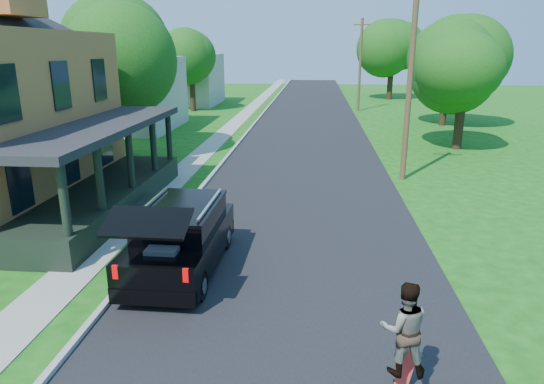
# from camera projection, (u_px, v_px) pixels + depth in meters

# --- Properties ---
(ground) EXTENTS (140.00, 140.00, 0.00)m
(ground) POSITION_uv_depth(u_px,v_px,m) (286.00, 303.00, 11.12)
(ground) COLOR #115110
(ground) RESTS_ON ground
(street) EXTENTS (8.00, 120.00, 0.02)m
(street) POSITION_uv_depth(u_px,v_px,m) (306.00, 142.00, 30.21)
(street) COLOR black
(street) RESTS_ON ground
(curb) EXTENTS (0.15, 120.00, 0.12)m
(curb) POSITION_uv_depth(u_px,v_px,m) (241.00, 140.00, 30.55)
(curb) COLOR #A0A09B
(curb) RESTS_ON ground
(sidewalk) EXTENTS (1.30, 120.00, 0.03)m
(sidewalk) POSITION_uv_depth(u_px,v_px,m) (217.00, 140.00, 30.69)
(sidewalk) COLOR #9B9A93
(sidewalk) RESTS_ON ground
(front_walk) EXTENTS (6.50, 1.20, 0.03)m
(front_walk) POSITION_uv_depth(u_px,v_px,m) (36.00, 208.00, 17.66)
(front_walk) COLOR #9B9A93
(front_walk) RESTS_ON ground
(neighbor_house_mid) EXTENTS (12.78, 12.78, 8.30)m
(neighbor_house_mid) POSITION_uv_depth(u_px,v_px,m) (115.00, 69.00, 33.98)
(neighbor_house_mid) COLOR beige
(neighbor_house_mid) RESTS_ON ground
(neighbor_house_far) EXTENTS (12.78, 12.78, 8.30)m
(neighbor_house_far) POSITION_uv_depth(u_px,v_px,m) (178.00, 62.00, 49.25)
(neighbor_house_far) COLOR beige
(neighbor_house_far) RESTS_ON ground
(black_suv) EXTENTS (2.00, 5.06, 2.35)m
(black_suv) POSITION_uv_depth(u_px,v_px,m) (181.00, 238.00, 12.53)
(black_suv) COLOR black
(black_suv) RESTS_ON ground
(skateboarder) EXTENTS (0.80, 0.63, 1.63)m
(skateboarder) POSITION_uv_depth(u_px,v_px,m) (404.00, 329.00, 7.82)
(skateboarder) COLOR black
(skateboarder) RESTS_ON ground
(skateboard) EXTENTS (0.46, 0.32, 0.84)m
(skateboard) POSITION_uv_depth(u_px,v_px,m) (404.00, 376.00, 8.22)
(skateboard) COLOR #AC190E
(skateboard) RESTS_ON ground
(tree_left_mid) EXTENTS (6.96, 6.67, 8.84)m
(tree_left_mid) POSITION_uv_depth(u_px,v_px,m) (104.00, 48.00, 24.85)
(tree_left_mid) COLOR black
(tree_left_mid) RESTS_ON ground
(tree_left_far) EXTENTS (6.58, 6.40, 8.46)m
(tree_left_far) POSITION_uv_depth(u_px,v_px,m) (190.00, 48.00, 43.25)
(tree_left_far) COLOR black
(tree_left_far) RESTS_ON ground
(tree_right_near) EXTENTS (5.20, 4.97, 7.05)m
(tree_right_near) POSITION_uv_depth(u_px,v_px,m) (464.00, 69.00, 26.85)
(tree_right_near) COLOR black
(tree_right_near) RESTS_ON ground
(tree_right_mid) EXTENTS (7.50, 7.34, 8.62)m
(tree_right_mid) POSITION_uv_depth(u_px,v_px,m) (449.00, 51.00, 35.04)
(tree_right_mid) COLOR black
(tree_right_mid) RESTS_ON ground
(tree_right_far) EXTENTS (8.31, 8.09, 9.83)m
(tree_right_far) POSITION_uv_depth(u_px,v_px,m) (392.00, 41.00, 53.08)
(tree_right_far) COLOR black
(tree_right_far) RESTS_ON ground
(utility_pole_near) EXTENTS (1.51, 0.32, 8.99)m
(utility_pole_near) POSITION_uv_depth(u_px,v_px,m) (411.00, 72.00, 20.25)
(utility_pole_near) COLOR #463420
(utility_pole_near) RESTS_ON ground
(utility_pole_far) EXTENTS (1.48, 0.26, 8.13)m
(utility_pole_far) POSITION_uv_depth(u_px,v_px,m) (360.00, 64.00, 43.83)
(utility_pole_far) COLOR #463420
(utility_pole_far) RESTS_ON ground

